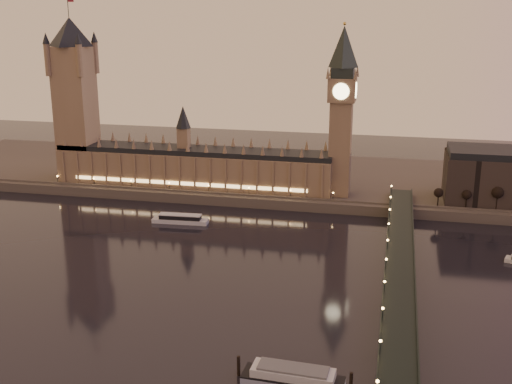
% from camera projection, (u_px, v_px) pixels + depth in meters
% --- Properties ---
extents(ground, '(700.00, 700.00, 0.00)m').
position_uv_depth(ground, '(197.00, 271.00, 298.04)').
color(ground, black).
rests_on(ground, ground).
extents(far_embankment, '(560.00, 130.00, 6.00)m').
position_uv_depth(far_embankment, '(310.00, 179.00, 445.61)').
color(far_embankment, '#423D35').
rests_on(far_embankment, ground).
extents(palace_of_westminster, '(180.00, 26.62, 52.00)m').
position_uv_depth(palace_of_westminster, '(193.00, 162.00, 413.77)').
color(palace_of_westminster, brown).
rests_on(palace_of_westminster, ground).
extents(victoria_tower, '(31.68, 31.68, 118.00)m').
position_uv_depth(victoria_tower, '(75.00, 90.00, 418.16)').
color(victoria_tower, brown).
rests_on(victoria_tower, ground).
extents(big_ben, '(17.68, 17.68, 104.00)m').
position_uv_depth(big_ben, '(342.00, 102.00, 382.35)').
color(big_ben, brown).
rests_on(big_ben, ground).
extents(westminster_bridge, '(13.20, 260.00, 15.30)m').
position_uv_depth(westminster_bridge, '(398.00, 278.00, 277.38)').
color(westminster_bridge, black).
rests_on(westminster_bridge, ground).
extents(bare_tree_0, '(5.73, 5.73, 11.66)m').
position_uv_depth(bare_tree_0, '(438.00, 192.00, 372.56)').
color(bare_tree_0, black).
rests_on(bare_tree_0, ground).
extents(bare_tree_1, '(5.73, 5.73, 11.66)m').
position_uv_depth(bare_tree_1, '(469.00, 194.00, 368.97)').
color(bare_tree_1, black).
rests_on(bare_tree_1, ground).
extents(bare_tree_2, '(5.73, 5.73, 11.66)m').
position_uv_depth(bare_tree_2, '(501.00, 196.00, 365.38)').
color(bare_tree_2, black).
rests_on(bare_tree_2, ground).
extents(cruise_boat_a, '(32.24, 8.81, 5.10)m').
position_uv_depth(cruise_boat_a, '(180.00, 219.00, 364.37)').
color(cruise_boat_a, silver).
rests_on(cruise_boat_a, ground).
extents(moored_barge, '(38.48, 10.91, 7.06)m').
position_uv_depth(moored_barge, '(293.00, 377.00, 207.79)').
color(moored_barge, '#8C97B2').
rests_on(moored_barge, ground).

